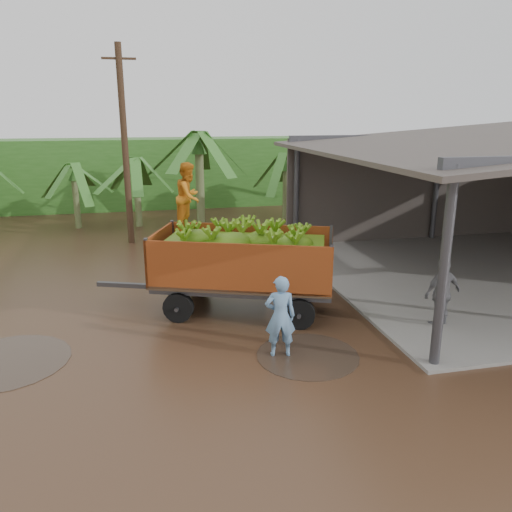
{
  "coord_description": "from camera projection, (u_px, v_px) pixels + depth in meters",
  "views": [
    {
      "loc": [
        -0.13,
        -11.66,
        4.84
      ],
      "look_at": [
        2.61,
        0.5,
        1.29
      ],
      "focal_mm": 35.0,
      "sensor_mm": 36.0,
      "label": 1
    }
  ],
  "objects": [
    {
      "name": "man_grey",
      "position": [
        442.0,
        293.0,
        11.56
      ],
      "size": [
        1.06,
        0.6,
        1.7
      ],
      "primitive_type": "imported",
      "rotation": [
        0.0,
        0.0,
        3.34
      ],
      "color": "slate",
      "rests_on": "ground"
    },
    {
      "name": "banana_trailer",
      "position": [
        242.0,
        260.0,
        12.4
      ],
      "size": [
        6.1,
        3.54,
        3.72
      ],
      "rotation": [
        0.0,
        0.0,
        -0.36
      ],
      "color": "#C9521C",
      "rests_on": "ground"
    },
    {
      "name": "ground",
      "position": [
        157.0,
        318.0,
        12.3
      ],
      "size": [
        100.0,
        100.0,
        0.0
      ],
      "primitive_type": "plane",
      "color": "black",
      "rests_on": "ground"
    },
    {
      "name": "man_blue",
      "position": [
        280.0,
        316.0,
        10.17
      ],
      "size": [
        0.69,
        0.51,
        1.74
      ],
      "primitive_type": "imported",
      "rotation": [
        0.0,
        0.0,
        2.99
      ],
      "color": "#6892BE",
      "rests_on": "ground"
    },
    {
      "name": "hedge_north",
      "position": [
        107.0,
        174.0,
        26.39
      ],
      "size": [
        22.0,
        3.0,
        3.6
      ],
      "primitive_type": "cube",
      "color": "#2D661E",
      "rests_on": "ground"
    },
    {
      "name": "utility_pole",
      "position": [
        125.0,
        146.0,
        18.46
      ],
      "size": [
        1.2,
        0.24,
        7.28
      ],
      "color": "#47301E",
      "rests_on": "ground"
    }
  ]
}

